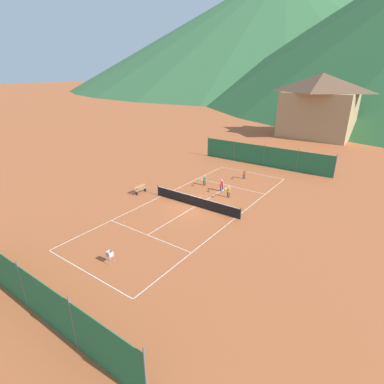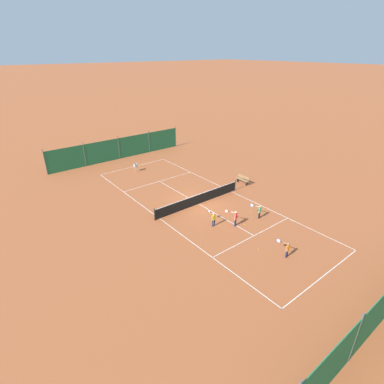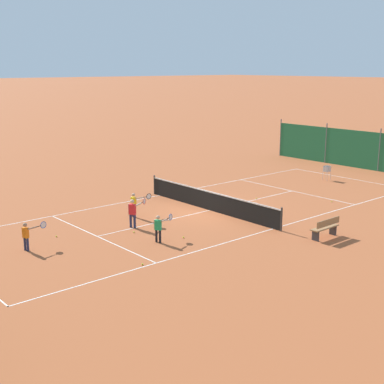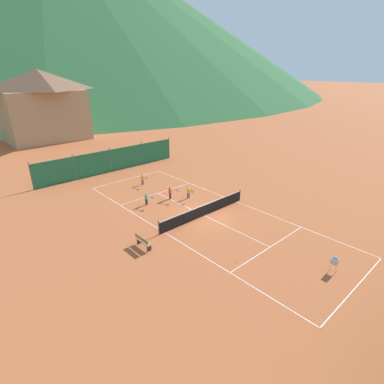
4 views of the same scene
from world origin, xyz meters
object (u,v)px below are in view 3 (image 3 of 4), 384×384
Objects in this scene: player_far_service at (135,203)px; tennis_ball_by_net_left at (183,237)px; tennis_ball_far_corner at (332,201)px; tennis_ball_alley_right at (56,236)px; tennis_ball_by_net_right at (134,232)px; player_far_baseline at (159,226)px; tennis_net at (210,200)px; player_near_baseline at (27,234)px; courtside_bench at (326,228)px; tennis_ball_service_box at (142,264)px; ball_hopper at (327,170)px; tennis_ball_near_corner at (256,198)px; player_near_service at (133,211)px.

tennis_ball_by_net_left is at bearing 175.58° from player_far_service.
tennis_ball_alley_right is at bearing 73.63° from tennis_ball_far_corner.
tennis_ball_by_net_right is (1.94, 1.14, 0.00)m from tennis_ball_by_net_left.
player_far_baseline is 17.12× the size of tennis_ball_far_corner.
tennis_ball_by_net_right is at bearing 30.47° from tennis_ball_by_net_left.
tennis_net is 9.33m from player_near_baseline.
courtside_bench is at bearing -123.39° from player_near_baseline.
tennis_ball_service_box is (-1.66, 2.02, -0.63)m from player_far_baseline.
tennis_ball_near_corner is at bearing 93.78° from ball_hopper.
courtside_bench is (-3.83, -4.47, 0.42)m from tennis_ball_by_net_left.
tennis_ball_alley_right is (-0.38, 4.24, -0.65)m from player_far_service.
player_near_service reaches higher than tennis_ball_by_net_right.
tennis_ball_by_net_right is (-0.82, -4.39, -0.62)m from player_near_baseline.
tennis_ball_far_corner is at bearing -116.57° from tennis_net.
ball_hopper is at bearing -51.69° from tennis_ball_far_corner.
player_far_service is at bearing -32.39° from tennis_ball_service_box.
tennis_ball_alley_right is 1.00× the size of tennis_ball_by_net_left.
tennis_ball_near_corner is 7.02m from courtside_bench.
player_near_baseline is 16.93× the size of tennis_ball_by_net_left.
tennis_net is 6.12× the size of courtside_bench.
player_far_baseline is 3.95m from player_far_service.
tennis_ball_by_net_right is 8.06m from courtside_bench.
tennis_ball_near_corner is at bearing -23.63° from courtside_bench.
player_far_baseline is 15.54m from ball_hopper.
ball_hopper is at bearing -75.50° from tennis_ball_service_box.
courtside_bench is at bearing -107.65° from tennis_ball_service_box.
tennis_ball_alley_right is (0.80, -1.59, -0.62)m from player_near_baseline.
tennis_net is 7.91× the size of player_far_service.
tennis_ball_near_corner is 1.00× the size of tennis_ball_by_net_left.
ball_hopper is at bearing -93.65° from player_far_service.
courtside_bench reaches higher than tennis_ball_by_net_right.
tennis_net is 7.95m from tennis_ball_service_box.
player_far_service reaches higher than tennis_ball_service_box.
tennis_ball_far_corner is (-0.70, -10.83, -0.63)m from player_far_baseline.
player_near_service is 0.85× the size of courtside_bench.
player_near_service is 19.36× the size of tennis_ball_by_net_left.
player_far_service is 17.59× the size of tennis_ball_far_corner.
player_near_service reaches higher than ball_hopper.
player_near_service reaches higher than tennis_ball_alley_right.
player_far_service is 4.00m from tennis_ball_by_net_left.
courtside_bench is (-4.06, -5.55, -0.21)m from player_far_baseline.
tennis_ball_service_box is 1.00× the size of tennis_ball_alley_right.
tennis_ball_far_corner is at bearing -93.69° from player_far_baseline.
player_near_baseline is 16.93× the size of tennis_ball_alley_right.
player_near_baseline is at bearing 90.85° from ball_hopper.
tennis_net reaches higher than tennis_ball_by_net_right.
player_near_baseline reaches higher than tennis_ball_service_box.
player_far_baseline reaches higher than tennis_ball_by_net_right.
player_far_baseline is 4.43m from tennis_ball_alley_right.
tennis_ball_service_box is 5.05m from tennis_ball_alley_right.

